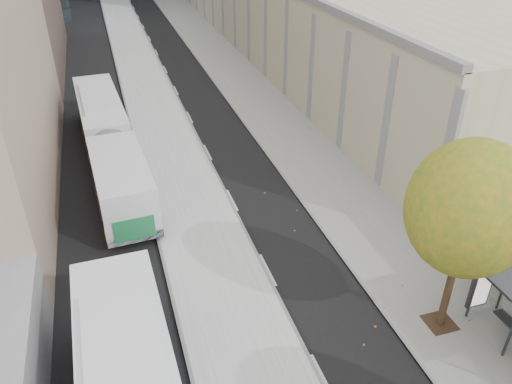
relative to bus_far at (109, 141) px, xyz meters
name	(u,v)px	position (x,y,z in m)	size (l,w,h in m)	color
bus_platform	(161,125)	(3.63, 5.01, -1.52)	(4.25, 150.00, 0.15)	#A4A4A4
sidewalk	(269,113)	(11.63, 5.01, -1.56)	(4.75, 150.00, 0.08)	gray
tree_c	(470,209)	(11.10, -16.99, 3.65)	(4.20, 4.20, 7.28)	black
bus_far	(109,141)	(0.00, 0.00, 0.00)	(3.68, 17.69, 2.93)	silver
distant_car	(100,91)	(-0.15, 11.91, -0.97)	(1.48, 3.69, 1.26)	silver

